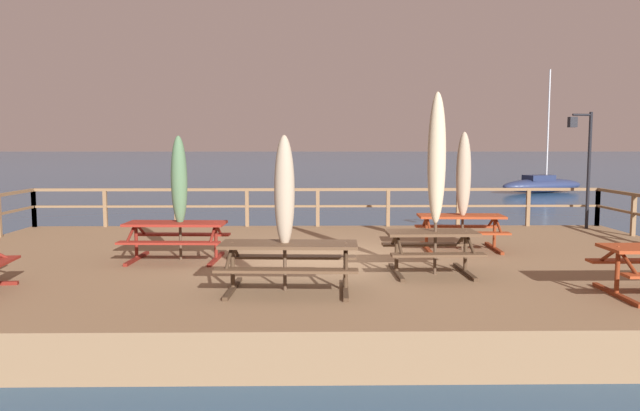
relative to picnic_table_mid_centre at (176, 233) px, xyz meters
The scene contains 13 objects.
ground_plane 3.16m from the picnic_table_mid_centre, ahead, with size 600.00×600.00×0.00m, color navy.
wooden_deck 3.04m from the picnic_table_mid_centre, ahead, with size 16.28×10.07×0.69m, color #846647.
railing_waterside_far 5.88m from the picnic_table_mid_centre, 60.52° to the left, with size 16.08×0.10×1.09m.
picnic_table_mid_centre is the anchor object (origin of this frame).
picnic_table_back_right 6.12m from the picnic_table_mid_centre, 11.28° to the left, with size 1.91×1.48×0.78m.
picnic_table_front_left 5.03m from the picnic_table_mid_centre, 15.79° to the right, with size 1.63×1.43×0.78m.
picnic_table_mid_left 3.53m from the picnic_table_mid_centre, 48.37° to the right, with size 2.20×1.49×0.78m.
patio_umbrella_short_mid 1.03m from the picnic_table_mid_centre, 34.94° to the left, with size 0.32×0.32×2.49m.
patio_umbrella_tall_front 6.23m from the picnic_table_mid_centre, 10.79° to the left, with size 0.32×0.32×2.59m.
patio_umbrella_tall_mid_left 5.32m from the picnic_table_mid_centre, 15.86° to the right, with size 0.32×0.32×3.22m.
patio_umbrella_tall_back_right 3.61m from the picnic_table_mid_centre, 48.83° to the right, with size 0.32×0.32×2.46m.
lamp_post_hooked 11.22m from the picnic_table_mid_centre, 24.10° to the left, with size 0.69×0.24×3.20m.
sailboat_distant 31.69m from the picnic_table_mid_centre, 56.69° to the left, with size 6.21×3.67×7.72m.
Camera 1 is at (-0.21, -12.40, 2.97)m, focal length 34.48 mm.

